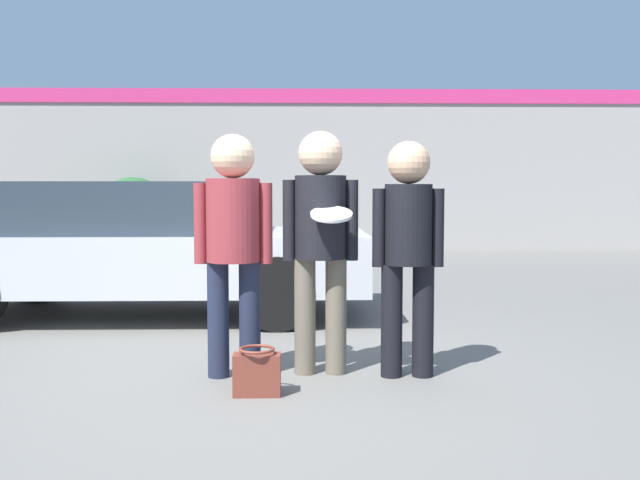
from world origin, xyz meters
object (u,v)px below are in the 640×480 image
(person_left, at_px, (233,233))
(parked_car_near, at_px, (141,246))
(handbag, at_px, (257,372))
(person_middle_with_frisbee, at_px, (321,229))
(person_right, at_px, (408,239))
(shrub, at_px, (133,215))

(person_left, bearing_deg, parked_car_near, 115.77)
(person_left, xyz_separation_m, handbag, (0.19, -0.45, -0.86))
(person_left, height_order, person_middle_with_frisbee, person_middle_with_frisbee)
(person_middle_with_frisbee, bearing_deg, person_left, -172.76)
(person_right, bearing_deg, shrub, 113.48)
(person_right, distance_m, handbag, 1.38)
(person_left, xyz_separation_m, parked_car_near, (-1.20, 2.50, -0.30))
(person_left, relative_size, shrub, 1.09)
(person_right, height_order, shrub, person_right)
(person_left, height_order, shrub, person_left)
(parked_car_near, relative_size, shrub, 2.97)
(person_middle_with_frisbee, xyz_separation_m, parked_car_near, (-1.81, 2.42, -0.31))
(person_right, bearing_deg, parked_car_near, 133.90)
(person_left, xyz_separation_m, person_middle_with_frisbee, (0.61, 0.08, 0.02))
(person_left, bearing_deg, person_middle_with_frisbee, 7.24)
(person_left, height_order, handbag, person_left)
(parked_car_near, distance_m, shrub, 7.26)
(shrub, bearing_deg, person_left, -72.87)
(shrub, bearing_deg, parked_car_near, -76.15)
(person_right, relative_size, shrub, 1.06)
(person_middle_with_frisbee, height_order, shrub, person_middle_with_frisbee)
(handbag, bearing_deg, person_right, 23.28)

